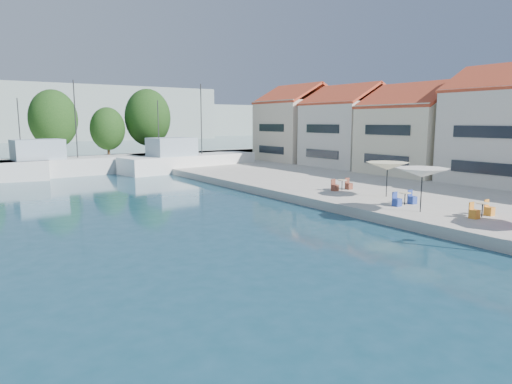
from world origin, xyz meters
TOP-DOWN VIEW (x-y plane):
  - quay_right at (22.00, 30.00)m, footprint 32.00×92.00m
  - quay_far at (-8.00, 67.00)m, footprint 90.00×16.00m
  - hill_east at (40.00, 180.00)m, footprint 140.00×40.00m
  - building_04 at (24.00, 33.00)m, footprint 9.00×8.80m
  - building_05 at (24.00, 42.00)m, footprint 8.40×8.80m
  - building_06 at (24.00, 51.00)m, footprint 9.00×8.80m
  - trawler_03 at (-4.21, 55.09)m, footprint 15.68×5.47m
  - trawler_04 at (8.95, 52.36)m, footprint 16.48×6.46m
  - tree_06 at (-1.83, 70.27)m, footprint 6.17×6.17m
  - tree_07 at (4.65, 68.35)m, footprint 4.66×4.66m
  - tree_08 at (10.38, 68.28)m, footprint 6.45×6.45m
  - umbrella_white at (8.14, 20.56)m, footprint 2.93×2.93m
  - umbrella_cream at (10.62, 25.09)m, footprint 2.84×2.84m
  - cafe_table_01 at (9.68, 17.91)m, footprint 1.82×0.70m
  - cafe_table_02 at (9.15, 22.43)m, footprint 1.82×0.70m
  - cafe_table_03 at (10.28, 28.90)m, footprint 1.82×0.70m

SIDE VIEW (x-z plane):
  - quay_right at x=22.00m, z-range 0.00..0.60m
  - quay_far at x=-8.00m, z-range 0.00..0.60m
  - cafe_table_01 at x=9.68m, z-range 0.51..1.27m
  - cafe_table_02 at x=9.15m, z-range 0.51..1.27m
  - cafe_table_03 at x=10.28m, z-range 0.51..1.27m
  - trawler_04 at x=8.95m, z-range -4.03..6.17m
  - trawler_03 at x=-4.21m, z-range -4.03..6.17m
  - umbrella_cream at x=10.62m, z-range 1.50..3.81m
  - umbrella_white at x=8.14m, z-range 1.57..4.01m
  - tree_07 at x=4.65m, z-range 1.13..8.02m
  - building_04 at x=24.00m, z-range 0.42..9.62m
  - building_05 at x=24.00m, z-range 0.41..10.11m
  - building_06 at x=24.00m, z-range 0.40..10.60m
  - tree_06 at x=-1.83m, z-range 1.30..10.43m
  - hill_east at x=40.00m, z-range 0.00..12.00m
  - tree_08 at x=10.38m, z-range 1.34..10.88m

